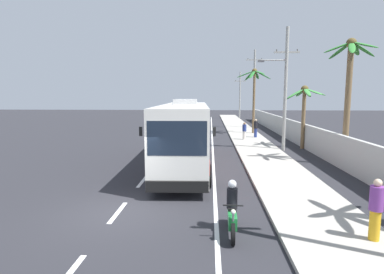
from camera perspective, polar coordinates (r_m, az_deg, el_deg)
The scene contains 15 objects.
ground_plane at distance 11.64m, azimuth -13.23°, elevation -13.08°, with size 160.00×160.00×0.00m, color #28282D.
sidewalk_kerb at distance 21.13m, azimuth 13.07°, elevation -3.57°, with size 3.20×90.00×0.14m, color #A8A399.
lane_markings at distance 25.37m, azimuth 0.89°, elevation -1.70°, with size 3.57×71.00×0.01m.
boundary_wall at distance 25.72m, azimuth 19.99°, elevation 0.08°, with size 0.24×60.00×1.87m, color #B2B2AD.
coach_bus_foreground at distance 18.06m, azimuth -1.33°, elevation 0.96°, with size 3.19×12.56×3.84m.
motorcycle_beside_bus at distance 9.58m, azimuth 7.29°, elevation -13.38°, with size 0.56×1.96×1.59m.
pedestrian_near_kerb at distance 28.62m, azimuth 9.49°, elevation 1.16°, with size 0.36×0.36×1.56m.
pedestrian_midwalk at distance 10.00m, azimuth 30.43°, elevation -11.12°, with size 0.36×0.36×1.71m.
pedestrian_far_walk at distance 30.40m, azimuth 11.49°, elevation 1.65°, with size 0.36×0.36×1.72m.
utility_pole_mid at distance 24.01m, azimuth 16.47°, elevation 8.74°, with size 2.95×0.24×8.92m.
utility_pole_far at distance 39.95m, azimuth 11.21°, elevation 8.73°, with size 2.10×0.24×9.64m.
utility_pole_distant at distance 55.99m, azimuth 8.70°, elevation 7.60°, with size 2.02×0.24×8.19m.
palm_second at distance 20.16m, azimuth 26.66°, elevation 9.13°, with size 2.87×2.62×7.26m.
palm_third at distance 33.75m, azimuth 11.23°, elevation 9.24°, with size 3.61×3.54×6.87m.
palm_fourth at distance 25.48m, azimuth 19.73°, elevation 6.12°, with size 3.06×3.13×4.84m.
Camera 1 is at (3.20, -10.43, 4.05)m, focal length 29.36 mm.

